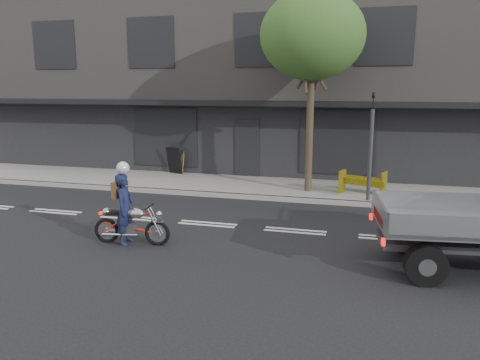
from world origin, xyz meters
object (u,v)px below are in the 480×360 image
motorcycle (131,224)px  sandwich_board (174,160)px  rider (125,209)px  street_tree (312,36)px  traffic_light_pole (370,153)px  construction_barrier (363,183)px

motorcycle → sandwich_board: (-2.30, 7.96, 0.20)m
rider → motorcycle: bearing=-95.9°
street_tree → motorcycle: street_tree is taller
traffic_light_pole → motorcycle: 7.69m
street_tree → sandwich_board: 7.53m
motorcycle → rider: 0.38m
traffic_light_pole → construction_barrier: size_ratio=2.43×
construction_barrier → sandwich_board: size_ratio=1.32×
traffic_light_pole → sandwich_board: bearing=161.3°
street_tree → motorcycle: bearing=-118.8°
motorcycle → traffic_light_pole: bearing=38.8°
construction_barrier → sandwich_board: sandwich_board is taller
street_tree → sandwich_board: street_tree is taller
traffic_light_pole → construction_barrier: bearing=105.8°
rider → sandwich_board: size_ratio=1.55×
rider → sandwich_board: bearing=9.2°
construction_barrier → traffic_light_pole: bearing=-74.2°
street_tree → rider: size_ratio=3.99×
construction_barrier → sandwich_board: (-7.52, 1.95, 0.14)m
sandwich_board → construction_barrier: bearing=4.4°
street_tree → sandwich_board: bearing=162.8°
motorcycle → sandwich_board: bearing=100.2°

